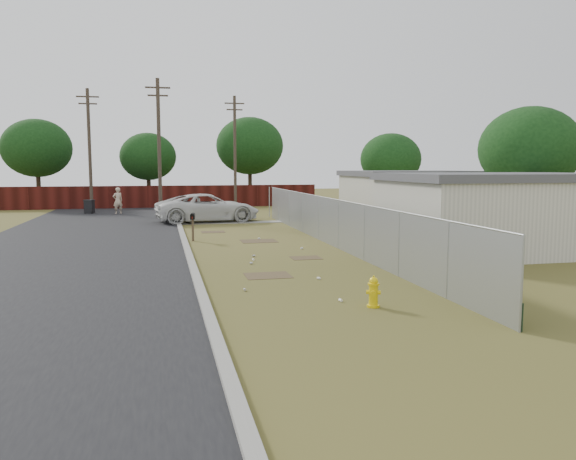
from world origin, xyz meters
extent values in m
plane|color=brown|center=(0.00, 0.00, 0.00)|extent=(120.00, 120.00, 0.00)
cube|color=black|center=(-7.50, 8.00, 0.01)|extent=(9.00, 60.00, 0.02)
cube|color=gray|center=(-3.00, 8.00, 0.06)|extent=(0.25, 60.00, 0.12)
cube|color=gray|center=(0.00, 11.50, 0.01)|extent=(6.20, 1.00, 0.03)
cylinder|color=#96999E|center=(3.10, -12.00, 1.00)|extent=(0.06, 0.06, 2.00)
cylinder|color=#96999E|center=(3.10, -9.00, 1.00)|extent=(0.06, 0.06, 2.00)
cylinder|color=#96999E|center=(3.10, -6.00, 1.00)|extent=(0.06, 0.06, 2.00)
cylinder|color=#96999E|center=(3.10, -3.00, 1.00)|extent=(0.06, 0.06, 2.00)
cylinder|color=#96999E|center=(3.10, 0.00, 1.00)|extent=(0.06, 0.06, 2.00)
cylinder|color=#96999E|center=(3.10, 3.00, 1.00)|extent=(0.06, 0.06, 2.00)
cylinder|color=#96999E|center=(3.10, 6.00, 1.00)|extent=(0.06, 0.06, 2.00)
cylinder|color=#96999E|center=(3.10, 9.00, 1.00)|extent=(0.06, 0.06, 2.00)
cylinder|color=#96999E|center=(3.10, 12.00, 1.00)|extent=(0.06, 0.06, 2.00)
cylinder|color=#96999E|center=(3.10, 15.00, 1.00)|extent=(0.06, 0.06, 2.00)
cylinder|color=#96999E|center=(3.10, 1.00, 2.00)|extent=(0.04, 26.00, 0.04)
cube|color=gray|center=(3.10, 1.00, 1.00)|extent=(0.01, 26.00, 2.00)
cube|color=black|center=(3.16, 1.00, 0.30)|extent=(0.03, 26.00, 0.60)
cube|color=#45130E|center=(-6.00, 25.00, 0.90)|extent=(30.00, 0.12, 1.80)
cylinder|color=#45382E|center=(-4.00, 16.00, 4.50)|extent=(0.24, 0.24, 9.00)
cube|color=#45382E|center=(-4.00, 16.00, 8.40)|extent=(1.60, 0.10, 0.10)
cube|color=#45382E|center=(-4.00, 16.00, 7.90)|extent=(1.30, 0.10, 0.10)
cylinder|color=#45382E|center=(-9.00, 22.00, 4.50)|extent=(0.24, 0.24, 9.00)
cube|color=#45382E|center=(-9.00, 22.00, 8.40)|extent=(1.60, 0.10, 0.10)
cube|color=#45382E|center=(-9.00, 22.00, 7.90)|extent=(1.30, 0.10, 0.10)
cylinder|color=#45382E|center=(2.00, 24.00, 4.50)|extent=(0.24, 0.24, 9.00)
cube|color=#45382E|center=(2.00, 24.00, 8.40)|extent=(1.60, 0.10, 0.10)
cube|color=#45382E|center=(2.00, 24.00, 7.90)|extent=(1.30, 0.10, 0.10)
cube|color=beige|center=(9.00, -2.00, 1.40)|extent=(8.00, 6.00, 2.80)
cube|color=#494A4E|center=(9.00, -2.00, 2.95)|extent=(8.32, 6.24, 0.30)
cube|color=beige|center=(10.50, 9.00, 1.40)|extent=(7.00, 6.00, 2.80)
cube|color=#494A4E|center=(10.50, 9.00, 2.95)|extent=(7.28, 6.24, 0.30)
cylinder|color=#332717|center=(-14.00, 29.00, 1.65)|extent=(0.36, 0.36, 3.30)
ellipsoid|color=black|center=(-14.00, 29.00, 4.88)|extent=(5.70, 5.70, 4.84)
cylinder|color=#332717|center=(-5.00, 30.00, 1.43)|extent=(0.36, 0.36, 2.86)
ellipsoid|color=black|center=(-5.00, 30.00, 4.23)|extent=(4.94, 4.94, 4.20)
cylinder|color=#332717|center=(4.00, 29.00, 1.76)|extent=(0.36, 0.36, 3.52)
ellipsoid|color=black|center=(4.00, 29.00, 5.20)|extent=(6.08, 6.08, 5.17)
cylinder|color=#332717|center=(13.00, 18.00, 1.32)|extent=(0.36, 0.36, 2.64)
ellipsoid|color=black|center=(13.00, 18.00, 3.90)|extent=(4.56, 4.56, 3.88)
cylinder|color=#332717|center=(14.00, 3.00, 1.43)|extent=(0.36, 0.36, 2.86)
ellipsoid|color=black|center=(14.00, 3.00, 4.23)|extent=(4.94, 4.94, 4.20)
cylinder|color=yellow|center=(0.95, -9.38, 0.03)|extent=(0.41, 0.41, 0.05)
cylinder|color=yellow|center=(0.95, -9.38, 0.30)|extent=(0.29, 0.29, 0.53)
cylinder|color=yellow|center=(0.95, -9.38, 0.56)|extent=(0.37, 0.37, 0.05)
sphere|color=yellow|center=(0.95, -9.38, 0.63)|extent=(0.28, 0.28, 0.21)
cylinder|color=yellow|center=(0.95, -9.38, 0.74)|extent=(0.05, 0.05, 0.05)
cylinder|color=yellow|center=(0.84, -9.33, 0.36)|extent=(0.12, 0.13, 0.10)
cylinder|color=yellow|center=(1.07, -9.43, 0.36)|extent=(0.12, 0.13, 0.10)
cylinder|color=yellow|center=(0.90, -9.50, 0.36)|extent=(0.16, 0.15, 0.13)
cube|color=brown|center=(-2.60, 3.66, 0.53)|extent=(0.11, 0.11, 1.06)
cube|color=black|center=(-2.60, 3.66, 1.09)|extent=(0.26, 0.53, 0.19)
cylinder|color=black|center=(-2.60, 3.66, 1.19)|extent=(0.26, 0.53, 0.19)
cube|color=#B8190D|center=(-2.64, 3.39, 1.09)|extent=(0.03, 0.04, 0.11)
imported|color=silver|center=(-1.21, 12.33, 0.86)|extent=(6.57, 3.78, 1.72)
imported|color=#CCB396|center=(-6.96, 19.49, 0.94)|extent=(0.81, 0.70, 1.89)
cube|color=black|center=(-8.97, 20.31, 0.47)|extent=(0.71, 0.71, 0.93)
cube|color=black|center=(-8.97, 20.31, 0.95)|extent=(0.78, 0.78, 0.08)
cylinder|color=black|center=(-8.77, 19.95, 0.10)|extent=(0.10, 0.20, 0.19)
cylinder|color=white|center=(0.58, -5.92, 0.04)|extent=(0.12, 0.12, 0.07)
cylinder|color=#B6B6BB|center=(-0.98, -2.87, 0.04)|extent=(0.12, 0.11, 0.07)
cylinder|color=white|center=(1.59, 0.18, 0.04)|extent=(0.12, 0.10, 0.07)
cylinder|color=#B6B6BB|center=(-1.81, -6.98, 0.04)|extent=(0.07, 0.10, 0.07)
cylinder|color=white|center=(0.43, 3.64, 0.04)|extent=(0.12, 0.10, 0.07)
cylinder|color=#B6B6BB|center=(-0.64, -1.32, 0.04)|extent=(0.12, 0.11, 0.07)
cylinder|color=white|center=(0.35, -8.71, 0.04)|extent=(0.09, 0.11, 0.07)
cylinder|color=white|center=(-0.79, -2.16, 0.04)|extent=(0.08, 0.11, 0.07)
camera|label=1|loc=(-3.97, -21.81, 3.38)|focal=35.00mm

